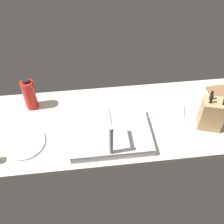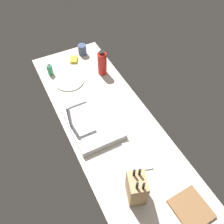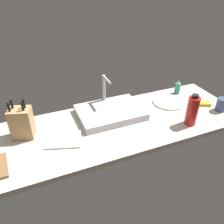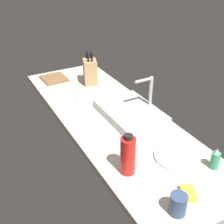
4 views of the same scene
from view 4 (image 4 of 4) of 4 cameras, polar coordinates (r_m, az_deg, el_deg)
name	(u,v)px [view 4 (image 4 of 4)]	position (r cm, az deg, el deg)	size (l,w,h in cm)	color
countertop_slab	(112,119)	(195.61, 0.00, -1.41)	(191.61, 63.67, 3.50)	beige
sink_basin	(130,112)	(195.73, 3.58, 0.01)	(46.34, 33.33, 5.04)	#B7BABF
faucet	(149,92)	(195.66, 7.25, 3.95)	(5.50, 14.03, 25.31)	#B7BABF
knife_block	(90,72)	(239.05, -4.32, 7.89)	(15.50, 13.60, 25.81)	tan
cutting_board	(54,79)	(253.76, -11.28, 6.44)	(21.10, 19.19, 1.80)	brown
soap_bottle	(215,160)	(159.27, 19.56, -8.80)	(4.63, 4.63, 12.14)	#2D9966
water_bottle	(128,155)	(144.74, 3.10, -8.45)	(7.72, 7.72, 22.56)	red
dinner_plate	(177,156)	(163.74, 12.62, -8.41)	(25.01, 25.01, 1.20)	silver
dish_towel	(86,97)	(219.80, -5.15, 2.97)	(21.27, 16.31, 1.20)	white
coffee_mug	(178,204)	(132.46, 12.81, -17.21)	(7.58, 7.58, 9.87)	#384C75
dish_sponge	(188,193)	(143.37, 14.68, -15.11)	(9.00, 6.00, 2.40)	yellow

